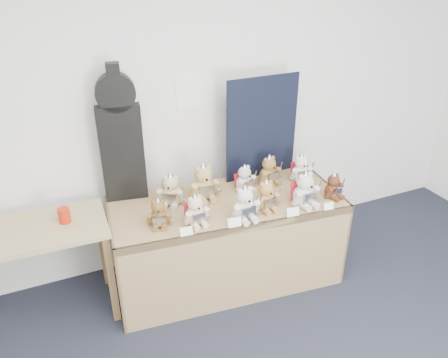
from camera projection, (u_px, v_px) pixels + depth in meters
name	position (u px, v px, depth m)	size (l,w,h in m)	color
room_shell	(189.00, 91.00, 3.42)	(6.00, 6.00, 6.00)	silver
display_table	(229.00, 223.00, 3.40)	(1.87, 0.93, 0.75)	olive
side_table	(39.00, 244.00, 3.05)	(0.96, 0.55, 0.79)	tan
guitar_case	(121.00, 136.00, 3.20)	(0.33, 0.14, 1.05)	black
navy_board	(262.00, 128.00, 3.59)	(0.65, 0.02, 0.86)	black
red_cup	(64.00, 215.00, 3.03)	(0.08, 0.08, 0.11)	#B3220B
teddy_front_far_left	(159.00, 214.00, 3.04)	(0.19, 0.18, 0.24)	brown
teddy_front_left	(196.00, 211.00, 3.07)	(0.21, 0.18, 0.25)	beige
teddy_front_centre	(245.00, 204.00, 3.12)	(0.23, 0.19, 0.29)	silver
teddy_front_right	(266.00, 197.00, 3.23)	(0.22, 0.18, 0.27)	#A6763F
teddy_front_far_right	(305.00, 190.00, 3.29)	(0.25, 0.22, 0.30)	silver
teddy_front_end	(333.00, 187.00, 3.40)	(0.19, 0.17, 0.23)	#522D1C
teddy_back_left	(171.00, 191.00, 3.30)	(0.23, 0.23, 0.28)	#C2B58D
teddy_back_centre_left	(204.00, 183.00, 3.38)	(0.26, 0.20, 0.32)	tan
teddy_back_centre_right	(245.00, 179.00, 3.50)	(0.20, 0.19, 0.24)	silver
teddy_back_right	(269.00, 171.00, 3.60)	(0.23, 0.20, 0.27)	olive
teddy_back_end	(301.00, 169.00, 3.66)	(0.21, 0.18, 0.25)	silver
teddy_back_far_left	(168.00, 191.00, 3.35)	(0.17, 0.18, 0.22)	#AD8151
entry_card_a	(186.00, 231.00, 2.96)	(0.09, 0.00, 0.06)	white
entry_card_b	(235.00, 222.00, 3.05)	(0.10, 0.00, 0.07)	white
entry_card_c	(293.00, 212.00, 3.18)	(0.10, 0.00, 0.07)	white
entry_card_d	(329.00, 206.00, 3.26)	(0.08, 0.00, 0.06)	white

